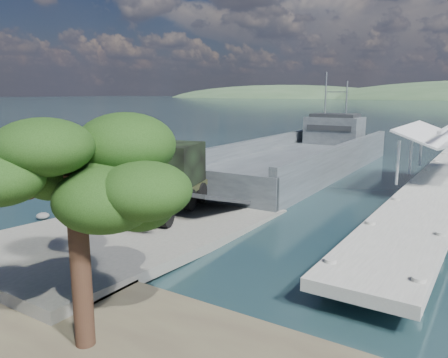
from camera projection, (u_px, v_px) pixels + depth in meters
The scene contains 8 objects.
ground at pixel (148, 230), 24.96m from camera, with size 1400.00×1400.00×0.00m, color #163036.
boat_ramp at pixel (135, 231), 24.09m from camera, with size 10.00×18.00×0.50m, color slate.
shoreline_rocks at pixel (82, 213), 28.66m from camera, with size 3.20×5.60×0.90m, color slate, non-canonical shape.
pier at pixel (443, 175), 33.27m from camera, with size 6.40×44.00×6.10m.
landing_craft at pixel (299, 163), 43.31m from camera, with size 9.90×37.01×10.94m.
military_truck at pixel (168, 179), 26.81m from camera, with size 4.90×9.05×4.03m.
soldier at pixel (94, 198), 26.36m from camera, with size 0.73×0.48×1.99m, color black.
overhang_tree at pixel (76, 176), 12.65m from camera, with size 7.39×6.81×6.71m.
Camera 1 is at (16.58, -17.77, 7.76)m, focal length 35.00 mm.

